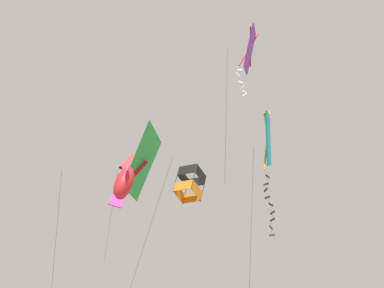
% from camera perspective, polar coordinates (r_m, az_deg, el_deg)
% --- Properties ---
extents(kite_diamond_low_drifter, '(1.60, 2.30, 7.90)m').
position_cam_1_polar(kite_diamond_low_drifter, '(24.06, 5.27, 8.49)').
color(kite_diamond_low_drifter, purple).
extents(kite_diamond_far_centre, '(1.47, 2.32, 9.26)m').
position_cam_1_polar(kite_diamond_far_centre, '(20.23, 6.94, 0.36)').
color(kite_diamond_far_centre, '#1EB2C6').
extents(kite_delta_upper_right, '(1.62, 3.50, 5.89)m').
position_cam_1_polar(kite_delta_upper_right, '(26.28, -4.70, -1.73)').
color(kite_delta_upper_right, green).
extents(kite_box_near_right, '(2.75, 2.77, 5.91)m').
position_cam_1_polar(kite_box_near_right, '(23.76, -0.23, -3.67)').
color(kite_box_near_right, black).
extents(kite_fish_highest, '(2.59, 3.31, 8.84)m').
position_cam_1_polar(kite_fish_highest, '(22.88, -6.23, -3.58)').
color(kite_fish_highest, red).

